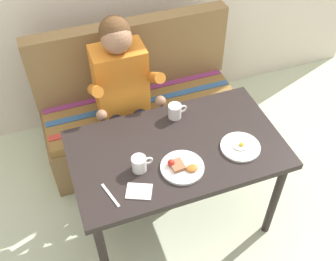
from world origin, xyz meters
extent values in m
plane|color=beige|center=(0.00, 0.00, 0.00)|extent=(8.00, 8.00, 0.00)
cube|color=black|center=(0.00, 0.00, 0.71)|extent=(1.20, 0.70, 0.04)
cylinder|color=black|center=(-0.54, -0.29, 0.34)|extent=(0.05, 0.05, 0.69)
cylinder|color=black|center=(0.54, -0.29, 0.34)|extent=(0.05, 0.05, 0.69)
cylinder|color=black|center=(-0.54, 0.29, 0.34)|extent=(0.05, 0.05, 0.69)
cylinder|color=black|center=(0.54, 0.29, 0.34)|extent=(0.05, 0.05, 0.69)
cube|color=olive|center=(0.00, 0.72, 0.20)|extent=(1.44, 0.56, 0.40)
cube|color=olive|center=(0.00, 0.72, 0.43)|extent=(1.40, 0.52, 0.06)
cube|color=olive|center=(0.00, 0.94, 0.73)|extent=(1.44, 0.12, 0.54)
cube|color=#C63D33|center=(0.00, 0.58, 0.46)|extent=(1.38, 0.05, 0.01)
cube|color=#336099|center=(0.00, 0.72, 0.46)|extent=(1.38, 0.05, 0.01)
cube|color=#93387A|center=(0.00, 0.86, 0.46)|extent=(1.38, 0.05, 0.01)
cube|color=orange|center=(-0.15, 0.66, 0.76)|extent=(0.34, 0.22, 0.48)
sphere|color=#9E7051|center=(-0.15, 0.64, 1.09)|extent=(0.19, 0.19, 0.19)
sphere|color=brown|center=(-0.15, 0.67, 1.12)|extent=(0.19, 0.19, 0.19)
cylinder|color=orange|center=(-0.34, 0.52, 0.83)|extent=(0.07, 0.29, 0.23)
cylinder|color=orange|center=(0.04, 0.52, 0.83)|extent=(0.07, 0.29, 0.23)
sphere|color=#9E7051|center=(-0.34, 0.40, 0.73)|extent=(0.07, 0.07, 0.07)
sphere|color=#9E7051|center=(0.04, 0.40, 0.73)|extent=(0.07, 0.07, 0.07)
cylinder|color=#232333|center=(-0.23, 0.49, 0.52)|extent=(0.09, 0.34, 0.09)
cylinder|color=#232333|center=(-0.23, 0.32, 0.26)|extent=(0.08, 0.08, 0.52)
cube|color=black|center=(-0.23, 0.26, 0.03)|extent=(0.09, 0.20, 0.05)
cylinder|color=#232333|center=(-0.06, 0.49, 0.52)|extent=(0.09, 0.34, 0.09)
cylinder|color=#232333|center=(-0.06, 0.32, 0.26)|extent=(0.08, 0.08, 0.52)
cube|color=black|center=(-0.06, 0.26, 0.03)|extent=(0.09, 0.20, 0.05)
cylinder|color=white|center=(-0.03, -0.15, 0.74)|extent=(0.24, 0.24, 0.02)
cube|color=#9C5F3E|center=(-0.05, -0.14, 0.76)|extent=(0.07, 0.08, 0.02)
sphere|color=red|center=(-0.08, -0.12, 0.76)|extent=(0.04, 0.04, 0.04)
ellipsoid|color=#CC6623|center=(0.01, -0.19, 0.76)|extent=(0.06, 0.05, 0.02)
cylinder|color=white|center=(0.33, -0.12, 0.74)|extent=(0.23, 0.23, 0.01)
ellipsoid|color=white|center=(0.33, -0.12, 0.75)|extent=(0.09, 0.08, 0.01)
sphere|color=yellow|center=(0.33, -0.13, 0.76)|extent=(0.03, 0.03, 0.03)
cylinder|color=white|center=(-0.25, -0.08, 0.77)|extent=(0.08, 0.08, 0.09)
cylinder|color=brown|center=(-0.25, -0.08, 0.81)|extent=(0.07, 0.07, 0.01)
torus|color=white|center=(-0.19, -0.08, 0.78)|extent=(0.05, 0.01, 0.05)
cylinder|color=white|center=(0.07, 0.24, 0.77)|extent=(0.08, 0.08, 0.09)
cylinder|color=brown|center=(0.07, 0.24, 0.81)|extent=(0.07, 0.07, 0.01)
torus|color=white|center=(0.13, 0.24, 0.78)|extent=(0.05, 0.01, 0.05)
cube|color=silver|center=(-0.29, -0.22, 0.73)|extent=(0.16, 0.14, 0.01)
cube|color=silver|center=(-0.43, -0.19, 0.73)|extent=(0.06, 0.17, 0.00)
camera|label=1|loc=(-0.56, -1.40, 2.41)|focal=42.88mm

